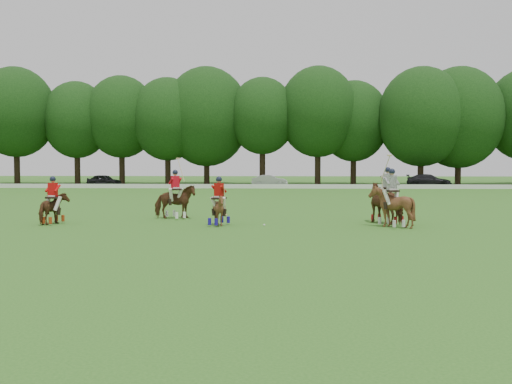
{
  "coord_description": "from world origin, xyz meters",
  "views": [
    {
      "loc": [
        2.37,
        -20.66,
        2.7
      ],
      "look_at": [
        1.22,
        4.2,
        1.4
      ],
      "focal_mm": 40.0,
      "sensor_mm": 36.0,
      "label": 1
    }
  ],
  "objects_px": {
    "car_left": "(104,180)",
    "car_mid": "(270,181)",
    "polo_stripe_a": "(387,203)",
    "polo_red_c": "(219,209)",
    "polo_stripe_b": "(392,206)",
    "car_right": "(429,181)",
    "polo_ball": "(264,225)",
    "polo_red_b": "(175,201)",
    "polo_red_a": "(53,207)"
  },
  "relations": [
    {
      "from": "polo_red_a",
      "to": "polo_stripe_b",
      "type": "bearing_deg",
      "value": -1.94
    },
    {
      "from": "polo_ball",
      "to": "polo_red_a",
      "type": "bearing_deg",
      "value": 178.25
    },
    {
      "from": "polo_stripe_a",
      "to": "polo_ball",
      "type": "xyz_separation_m",
      "value": [
        -5.4,
        -1.3,
        -0.87
      ]
    },
    {
      "from": "car_left",
      "to": "polo_red_c",
      "type": "xyz_separation_m",
      "value": [
        17.34,
        -39.12,
        0.07
      ]
    },
    {
      "from": "car_right",
      "to": "car_mid",
      "type": "bearing_deg",
      "value": 102.69
    },
    {
      "from": "car_left",
      "to": "car_right",
      "type": "distance_m",
      "value": 36.08
    },
    {
      "from": "car_left",
      "to": "polo_red_b",
      "type": "height_order",
      "value": "polo_red_b"
    },
    {
      "from": "polo_red_c",
      "to": "polo_ball",
      "type": "relative_size",
      "value": 23.26
    },
    {
      "from": "polo_red_c",
      "to": "polo_stripe_b",
      "type": "relative_size",
      "value": 0.7
    },
    {
      "from": "car_mid",
      "to": "polo_stripe_b",
      "type": "relative_size",
      "value": 1.33
    },
    {
      "from": "polo_red_c",
      "to": "car_right",
      "type": "bearing_deg",
      "value": 64.41
    },
    {
      "from": "polo_red_b",
      "to": "polo_stripe_b",
      "type": "relative_size",
      "value": 0.97
    },
    {
      "from": "car_mid",
      "to": "polo_ball",
      "type": "xyz_separation_m",
      "value": [
        0.65,
        -39.13,
        -0.61
      ]
    },
    {
      "from": "car_mid",
      "to": "polo_stripe_b",
      "type": "xyz_separation_m",
      "value": [
        5.95,
        -39.34,
        0.24
      ]
    },
    {
      "from": "polo_red_c",
      "to": "polo_stripe_b",
      "type": "height_order",
      "value": "polo_stripe_b"
    },
    {
      "from": "polo_red_b",
      "to": "polo_stripe_a",
      "type": "distance_m",
      "value": 9.87
    },
    {
      "from": "polo_ball",
      "to": "polo_red_b",
      "type": "bearing_deg",
      "value": 146.31
    },
    {
      "from": "polo_stripe_a",
      "to": "car_mid",
      "type": "bearing_deg",
      "value": 99.08
    },
    {
      "from": "car_right",
      "to": "polo_red_c",
      "type": "relative_size",
      "value": 2.29
    },
    {
      "from": "polo_stripe_a",
      "to": "polo_stripe_b",
      "type": "relative_size",
      "value": 0.83
    },
    {
      "from": "car_left",
      "to": "polo_red_a",
      "type": "bearing_deg",
      "value": -150.83
    },
    {
      "from": "car_right",
      "to": "polo_red_c",
      "type": "xyz_separation_m",
      "value": [
        -18.74,
        -39.12,
        0.04
      ]
    },
    {
      "from": "polo_red_c",
      "to": "polo_stripe_b",
      "type": "distance_m",
      "value": 7.23
    },
    {
      "from": "polo_stripe_a",
      "to": "polo_ball",
      "type": "relative_size",
      "value": 27.57
    },
    {
      "from": "car_mid",
      "to": "polo_red_c",
      "type": "xyz_separation_m",
      "value": [
        -1.28,
        -39.12,
        0.08
      ]
    },
    {
      "from": "car_mid",
      "to": "polo_ball",
      "type": "relative_size",
      "value": 44.11
    },
    {
      "from": "polo_stripe_a",
      "to": "polo_ball",
      "type": "height_order",
      "value": "polo_stripe_a"
    },
    {
      "from": "car_mid",
      "to": "polo_ball",
      "type": "distance_m",
      "value": 39.14
    },
    {
      "from": "car_right",
      "to": "polo_red_c",
      "type": "distance_m",
      "value": 43.38
    },
    {
      "from": "polo_red_a",
      "to": "polo_stripe_a",
      "type": "bearing_deg",
      "value": 3.99
    },
    {
      "from": "polo_red_a",
      "to": "polo_stripe_b",
      "type": "distance_m",
      "value": 14.53
    },
    {
      "from": "polo_red_a",
      "to": "polo_stripe_a",
      "type": "xyz_separation_m",
      "value": [
        14.62,
        1.02,
        0.18
      ]
    },
    {
      "from": "car_right",
      "to": "polo_stripe_b",
      "type": "height_order",
      "value": "polo_stripe_b"
    },
    {
      "from": "car_right",
      "to": "polo_ball",
      "type": "xyz_separation_m",
      "value": [
        -16.81,
        -39.13,
        -0.65
      ]
    },
    {
      "from": "polo_red_b",
      "to": "polo_stripe_b",
      "type": "distance_m",
      "value": 10.13
    },
    {
      "from": "polo_red_a",
      "to": "polo_red_b",
      "type": "xyz_separation_m",
      "value": [
        4.88,
        2.61,
        0.1
      ]
    },
    {
      "from": "car_left",
      "to": "polo_red_a",
      "type": "height_order",
      "value": "polo_red_a"
    },
    {
      "from": "car_left",
      "to": "polo_red_b",
      "type": "xyz_separation_m",
      "value": [
        14.92,
        -36.23,
        0.17
      ]
    },
    {
      "from": "car_left",
      "to": "polo_red_a",
      "type": "distance_m",
      "value": 40.13
    },
    {
      "from": "car_mid",
      "to": "polo_stripe_b",
      "type": "height_order",
      "value": "polo_stripe_b"
    },
    {
      "from": "car_left",
      "to": "car_mid",
      "type": "relative_size",
      "value": 0.98
    },
    {
      "from": "polo_red_a",
      "to": "polo_red_c",
      "type": "bearing_deg",
      "value": -2.13
    },
    {
      "from": "polo_red_a",
      "to": "polo_ball",
      "type": "height_order",
      "value": "polo_red_a"
    },
    {
      "from": "car_right",
      "to": "polo_red_c",
      "type": "bearing_deg",
      "value": 167.1
    },
    {
      "from": "polo_red_c",
      "to": "polo_red_b",
      "type": "bearing_deg",
      "value": 129.95
    },
    {
      "from": "car_right",
      "to": "polo_red_b",
      "type": "relative_size",
      "value": 1.67
    },
    {
      "from": "polo_ball",
      "to": "car_left",
      "type": "bearing_deg",
      "value": 116.21
    },
    {
      "from": "car_right",
      "to": "polo_ball",
      "type": "relative_size",
      "value": 53.36
    },
    {
      "from": "polo_red_a",
      "to": "polo_red_b",
      "type": "height_order",
      "value": "polo_red_b"
    },
    {
      "from": "car_right",
      "to": "polo_red_b",
      "type": "height_order",
      "value": "polo_red_b"
    }
  ]
}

